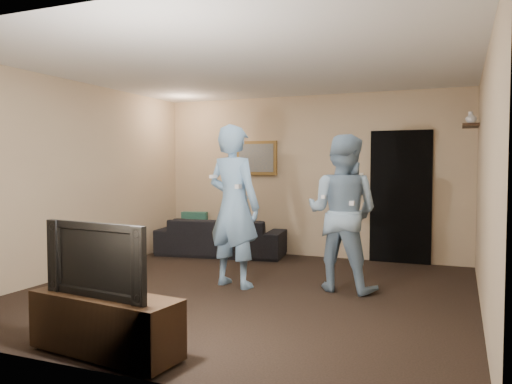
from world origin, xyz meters
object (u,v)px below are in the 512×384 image
at_px(sofa, 222,237).
at_px(tv_console, 105,324).
at_px(television, 104,258).
at_px(wii_player_left, 234,206).
at_px(wii_player_right, 342,213).

height_order(sofa, tv_console, sofa).
bearing_deg(tv_console, television, 0.00).
distance_m(tv_console, television, 0.51).
height_order(sofa, television, television).
distance_m(television, wii_player_left, 2.42).
bearing_deg(wii_player_right, tv_console, -114.36).
bearing_deg(television, sofa, 111.34).
height_order(wii_player_left, wii_player_right, wii_player_left).
bearing_deg(sofa, television, 96.29).
distance_m(sofa, television, 4.43).
distance_m(sofa, tv_console, 4.41).
bearing_deg(wii_player_left, tv_console, -89.45).
distance_m(television, wii_player_right, 3.00).
distance_m(tv_console, wii_player_right, 3.07).
bearing_deg(sofa, wii_player_left, 112.00).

